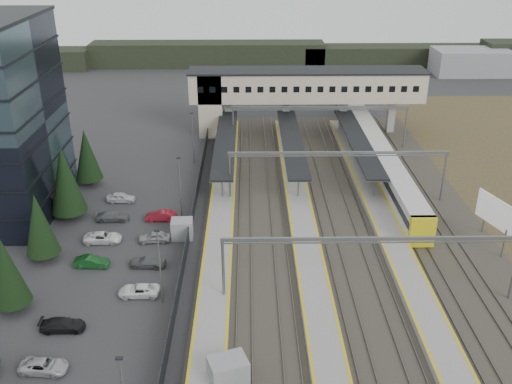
{
  "coord_description": "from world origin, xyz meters",
  "views": [
    {
      "loc": [
        0.51,
        -53.96,
        33.53
      ],
      "look_at": [
        1.35,
        8.73,
        4.0
      ],
      "focal_mm": 40.0,
      "sensor_mm": 36.0,
      "label": 1
    }
  ],
  "objects_px": {
    "relay_cabin_far": "(182,229)",
    "billboard": "(497,215)",
    "footbridge": "(290,89)",
    "train": "(370,141)",
    "relay_cabin_near": "(228,372)"
  },
  "relations": [
    {
      "from": "billboard",
      "to": "train",
      "type": "bearing_deg",
      "value": 105.9
    },
    {
      "from": "relay_cabin_near",
      "to": "billboard",
      "type": "relative_size",
      "value": 0.56
    },
    {
      "from": "footbridge",
      "to": "relay_cabin_far",
      "type": "bearing_deg",
      "value": -112.07
    },
    {
      "from": "relay_cabin_far",
      "to": "train",
      "type": "bearing_deg",
      "value": 44.67
    },
    {
      "from": "relay_cabin_far",
      "to": "billboard",
      "type": "bearing_deg",
      "value": -3.69
    },
    {
      "from": "billboard",
      "to": "footbridge",
      "type": "bearing_deg",
      "value": 117.6
    },
    {
      "from": "footbridge",
      "to": "billboard",
      "type": "distance_m",
      "value": 44.78
    },
    {
      "from": "relay_cabin_far",
      "to": "train",
      "type": "height_order",
      "value": "train"
    },
    {
      "from": "footbridge",
      "to": "train",
      "type": "relative_size",
      "value": 0.66
    },
    {
      "from": "footbridge",
      "to": "billboard",
      "type": "height_order",
      "value": "footbridge"
    },
    {
      "from": "relay_cabin_far",
      "to": "footbridge",
      "type": "distance_m",
      "value": 40.73
    },
    {
      "from": "relay_cabin_far",
      "to": "footbridge",
      "type": "bearing_deg",
      "value": 67.93
    },
    {
      "from": "relay_cabin_far",
      "to": "train",
      "type": "xyz_separation_m",
      "value": [
        27.38,
        27.07,
        0.95
      ]
    },
    {
      "from": "relay_cabin_near",
      "to": "train",
      "type": "xyz_separation_m",
      "value": [
        21.23,
        50.92,
        0.84
      ]
    },
    {
      "from": "relay_cabin_far",
      "to": "footbridge",
      "type": "height_order",
      "value": "footbridge"
    }
  ]
}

